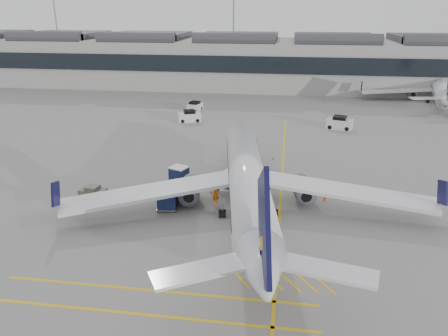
# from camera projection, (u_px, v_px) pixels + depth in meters

# --- Properties ---
(ground) EXTENTS (220.00, 220.00, 0.00)m
(ground) POSITION_uv_depth(u_px,v_px,m) (168.00, 222.00, 39.50)
(ground) COLOR gray
(ground) RESTS_ON ground
(terminal) EXTENTS (200.00, 20.45, 12.40)m
(terminal) POSITION_uv_depth(u_px,v_px,m) (247.00, 61.00, 104.07)
(terminal) COLOR #9E9E99
(terminal) RESTS_ON ground
(light_masts) EXTENTS (113.00, 0.60, 25.45)m
(light_masts) POSITION_uv_depth(u_px,v_px,m) (246.00, 22.00, 114.44)
(light_masts) COLOR slate
(light_masts) RESTS_ON ground
(apron_markings) EXTENTS (0.25, 60.00, 0.01)m
(apron_markings) POSITION_uv_depth(u_px,v_px,m) (281.00, 186.00, 47.40)
(apron_markings) COLOR gold
(apron_markings) RESTS_ON ground
(airliner_main) EXTENTS (34.31, 37.75, 10.09)m
(airliner_main) POSITION_uv_depth(u_px,v_px,m) (248.00, 180.00, 41.05)
(airliner_main) COLOR silver
(airliner_main) RESTS_ON ground
(airliner_far) EXTENTS (30.40, 33.58, 9.06)m
(airliner_far) POSITION_uv_depth(u_px,v_px,m) (441.00, 89.00, 87.92)
(airliner_far) COLOR silver
(airliner_far) RESTS_ON ground
(belt_loader) EXTENTS (4.19, 1.55, 1.70)m
(belt_loader) POSITION_uv_depth(u_px,v_px,m) (229.00, 184.00, 46.55)
(belt_loader) COLOR silver
(belt_loader) RESTS_ON ground
(baggage_cart_a) EXTENTS (2.07, 1.78, 2.01)m
(baggage_cart_a) POSITION_uv_depth(u_px,v_px,m) (167.00, 199.00, 41.58)
(baggage_cart_a) COLOR gray
(baggage_cart_a) RESTS_ON ground
(baggage_cart_b) EXTENTS (2.20, 1.94, 2.01)m
(baggage_cart_b) POSITION_uv_depth(u_px,v_px,m) (232.00, 180.00, 46.25)
(baggage_cart_b) COLOR gray
(baggage_cart_b) RESTS_ON ground
(baggage_cart_c) EXTENTS (1.70, 1.44, 1.69)m
(baggage_cart_c) POSITION_uv_depth(u_px,v_px,m) (176.00, 194.00, 43.20)
(baggage_cart_c) COLOR gray
(baggage_cart_c) RESTS_ON ground
(baggage_cart_d) EXTENTS (2.36, 2.18, 2.02)m
(baggage_cart_d) POSITION_uv_depth(u_px,v_px,m) (179.00, 175.00, 47.54)
(baggage_cart_d) COLOR gray
(baggage_cart_d) RESTS_ON ground
(ramp_agent_a) EXTENTS (0.82, 0.75, 1.89)m
(ramp_agent_a) POSITION_uv_depth(u_px,v_px,m) (216.00, 195.00, 42.80)
(ramp_agent_a) COLOR orange
(ramp_agent_a) RESTS_ON ground
(ramp_agent_b) EXTENTS (0.99, 0.80, 1.91)m
(ramp_agent_b) POSITION_uv_depth(u_px,v_px,m) (213.00, 184.00, 45.43)
(ramp_agent_b) COLOR orange
(ramp_agent_b) RESTS_ON ground
(pushback_tug) EXTENTS (2.73, 1.90, 1.42)m
(pushback_tug) POSITION_uv_depth(u_px,v_px,m) (93.00, 193.00, 44.05)
(pushback_tug) COLOR #58594B
(pushback_tug) RESTS_ON ground
(safety_cone_nose) EXTENTS (0.37, 0.37, 0.51)m
(safety_cone_nose) POSITION_uv_depth(u_px,v_px,m) (273.00, 158.00, 55.47)
(safety_cone_nose) COLOR #F24C0A
(safety_cone_nose) RESTS_ON ground
(safety_cone_engine) EXTENTS (0.36, 0.36, 0.51)m
(safety_cone_engine) POSITION_uv_depth(u_px,v_px,m) (325.00, 198.00, 43.91)
(safety_cone_engine) COLOR #F24C0A
(safety_cone_engine) RESTS_ON ground
(service_van_left) EXTENTS (4.19, 3.03, 1.94)m
(service_van_left) POSITION_uv_depth(u_px,v_px,m) (189.00, 116.00, 73.71)
(service_van_left) COLOR silver
(service_van_left) RESTS_ON ground
(service_van_mid) EXTENTS (2.62, 3.75, 1.75)m
(service_van_mid) POSITION_uv_depth(u_px,v_px,m) (195.00, 107.00, 81.38)
(service_van_mid) COLOR silver
(service_van_mid) RESTS_ON ground
(service_van_right) EXTENTS (4.36, 2.96, 2.04)m
(service_van_right) POSITION_uv_depth(u_px,v_px,m) (339.00, 123.00, 69.33)
(service_van_right) COLOR silver
(service_van_right) RESTS_ON ground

